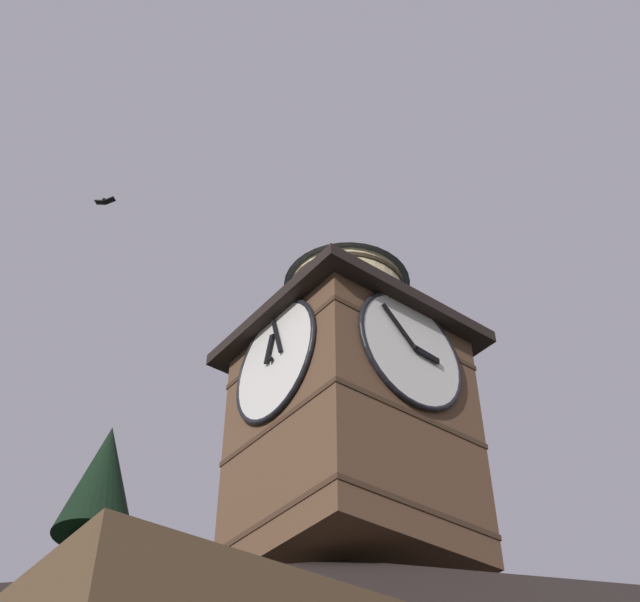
{
  "coord_description": "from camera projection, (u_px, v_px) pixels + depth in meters",
  "views": [
    {
      "loc": [
        7.95,
        7.45,
        1.7
      ],
      "look_at": [
        -0.23,
        -3.24,
        13.24
      ],
      "focal_mm": 47.66,
      "sensor_mm": 36.0,
      "label": 1
    }
  ],
  "objects": [
    {
      "name": "clock_tower",
      "position": [
        350.0,
        408.0,
        16.2
      ],
      "size": [
        4.17,
        4.17,
        7.61
      ],
      "color": "brown",
      "rests_on": "building_main"
    },
    {
      "name": "flying_bird_low",
      "position": [
        105.0,
        201.0,
        20.57
      ],
      "size": [
        0.43,
        0.49,
        0.12
      ],
      "color": "black"
    }
  ]
}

